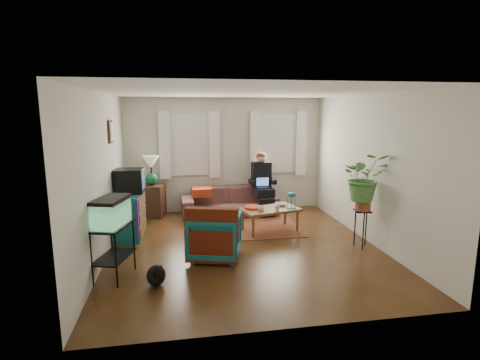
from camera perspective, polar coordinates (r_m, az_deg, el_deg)
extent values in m
cube|color=#4F2B14|center=(6.55, 0.59, -10.15)|extent=(4.50, 5.00, 0.01)
cube|color=white|center=(6.13, 0.64, 13.22)|extent=(4.50, 5.00, 0.01)
cube|color=silver|center=(8.66, -2.33, 3.82)|extent=(4.50, 0.01, 2.60)
cube|color=silver|center=(3.83, 7.31, -4.91)|extent=(4.50, 0.01, 2.60)
cube|color=silver|center=(6.22, -20.23, 0.51)|extent=(0.01, 5.00, 2.60)
cube|color=silver|center=(6.97, 19.16, 1.59)|extent=(0.01, 5.00, 2.60)
cube|color=white|center=(8.55, -7.68, 5.33)|extent=(1.08, 0.04, 1.38)
cube|color=white|center=(8.86, 5.76, 5.55)|extent=(1.08, 0.04, 1.38)
cube|color=white|center=(8.47, -7.66, 5.28)|extent=(1.36, 0.06, 1.50)
cube|color=white|center=(8.78, 5.90, 5.51)|extent=(1.36, 0.06, 1.50)
cube|color=#3D2616|center=(6.98, -19.04, 6.99)|extent=(0.04, 0.32, 0.40)
cube|color=brown|center=(7.59, 1.29, -7.14)|extent=(2.01, 1.61, 0.01)
imported|color=brown|center=(8.37, -1.67, -2.57)|extent=(2.14, 0.90, 0.83)
cube|color=#371C14|center=(8.48, -13.16, -3.08)|extent=(0.58, 0.58, 0.71)
cube|color=navy|center=(7.23, -16.49, -5.17)|extent=(0.50, 0.93, 0.82)
cube|color=black|center=(7.17, -16.49, -0.12)|extent=(0.52, 0.48, 0.44)
cube|color=black|center=(5.59, -18.67, -10.29)|extent=(0.55, 0.76, 0.76)
cube|color=#7FD899|center=(5.41, -19.04, -4.53)|extent=(0.50, 0.69, 0.40)
ellipsoid|color=black|center=(5.29, -12.68, -13.68)|extent=(0.35, 0.44, 0.33)
imported|color=#116869|center=(5.99, -3.81, -8.15)|extent=(0.94, 0.90, 0.79)
cube|color=#9E0A0A|center=(5.66, -4.36, -7.55)|extent=(0.81, 0.39, 0.65)
cube|color=brown|center=(7.31, 4.59, -6.06)|extent=(1.22, 0.86, 0.46)
imported|color=white|center=(7.04, 3.24, -4.37)|extent=(0.15, 0.15, 0.10)
imported|color=beige|center=(7.11, 5.69, -4.26)|extent=(0.12, 0.12, 0.09)
imported|color=white|center=(7.48, 6.26, -3.70)|extent=(0.26, 0.26, 0.05)
cylinder|color=#B21414|center=(7.24, 1.96, -4.17)|extent=(0.42, 0.42, 0.04)
cube|color=black|center=(6.78, 18.00, -7.07)|extent=(0.32, 0.32, 0.65)
imported|color=#599947|center=(6.59, 18.38, -0.66)|extent=(0.84, 0.76, 0.82)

